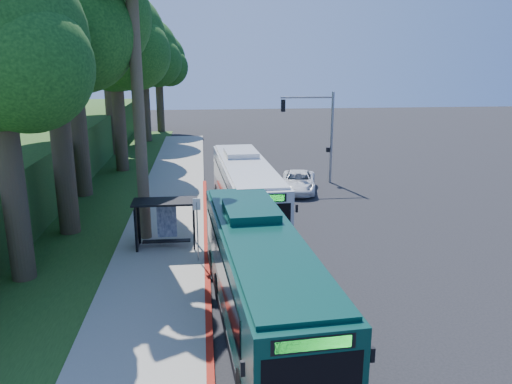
{
  "coord_description": "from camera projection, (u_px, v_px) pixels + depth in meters",
  "views": [
    {
      "loc": [
        -5.03,
        -27.18,
        9.36
      ],
      "look_at": [
        -2.0,
        1.0,
        1.79
      ],
      "focal_mm": 35.0,
      "sensor_mm": 36.0,
      "label": 1
    }
  ],
  "objects": [
    {
      "name": "stop_sign_pole",
      "position": [
        197.0,
        221.0,
        23.15
      ],
      "size": [
        0.35,
        0.06,
        3.17
      ],
      "color": "gray",
      "rests_on": "ground"
    },
    {
      "name": "tree_5",
      "position": [
        159.0,
        62.0,
        64.07
      ],
      "size": [
        7.35,
        7.0,
        12.86
      ],
      "color": "#382B1E",
      "rests_on": "ground"
    },
    {
      "name": "sidewalk",
      "position": [
        165.0,
        229.0,
        28.28
      ],
      "size": [
        4.5,
        70.0,
        0.12
      ],
      "primitive_type": "cube",
      "color": "gray",
      "rests_on": "ground"
    },
    {
      "name": "white_bus",
      "position": [
        245.0,
        190.0,
        29.46
      ],
      "size": [
        3.45,
        13.17,
        3.89
      ],
      "rotation": [
        0.0,
        0.0,
        0.05
      ],
      "color": "silver",
      "rests_on": "ground"
    },
    {
      "name": "teal_bus",
      "position": [
        260.0,
        276.0,
        17.77
      ],
      "size": [
        3.66,
        13.15,
        3.87
      ],
      "rotation": [
        0.0,
        0.0,
        0.07
      ],
      "color": "#09322B",
      "rests_on": "ground"
    },
    {
      "name": "tree_0",
      "position": [
        51.0,
        21.0,
        24.86
      ],
      "size": [
        8.4,
        8.0,
        15.7
      ],
      "color": "#382B1E",
      "rests_on": "ground"
    },
    {
      "name": "tree_3",
      "position": [
        107.0,
        31.0,
        47.56
      ],
      "size": [
        10.08,
        9.6,
        17.28
      ],
      "color": "#382B1E",
      "rests_on": "ground"
    },
    {
      "name": "bus_shelter",
      "position": [
        161.0,
        214.0,
        25.09
      ],
      "size": [
        3.2,
        1.51,
        2.55
      ],
      "color": "black",
      "rests_on": "ground"
    },
    {
      "name": "pickup",
      "position": [
        298.0,
        182.0,
        36.31
      ],
      "size": [
        3.44,
        5.6,
        1.45
      ],
      "primitive_type": "imported",
      "rotation": [
        0.0,
        0.0,
        -0.21
      ],
      "color": "white",
      "rests_on": "ground"
    },
    {
      "name": "ground",
      "position": [
        292.0,
        225.0,
        29.05
      ],
      "size": [
        140.0,
        140.0,
        0.0
      ],
      "primitive_type": "plane",
      "color": "black",
      "rests_on": "ground"
    },
    {
      "name": "grass_verge",
      "position": [
        82.0,
        207.0,
        32.5
      ],
      "size": [
        8.0,
        70.0,
        0.06
      ],
      "primitive_type": "cube",
      "color": "#234719",
      "rests_on": "ground"
    },
    {
      "name": "traffic_signal_pole",
      "position": [
        319.0,
        126.0,
        37.9
      ],
      "size": [
        4.1,
        0.3,
        7.0
      ],
      "color": "gray",
      "rests_on": "ground"
    },
    {
      "name": "tree_1",
      "position": [
        69.0,
        5.0,
        32.05
      ],
      "size": [
        10.5,
        10.0,
        18.26
      ],
      "color": "#382B1E",
      "rests_on": "ground"
    },
    {
      "name": "red_curb",
      "position": [
        207.0,
        253.0,
        24.67
      ],
      "size": [
        0.25,
        30.0,
        0.13
      ],
      "primitive_type": "cube",
      "color": "maroon",
      "rests_on": "ground"
    },
    {
      "name": "tree_2",
      "position": [
        115.0,
        45.0,
        40.47
      ],
      "size": [
        8.82,
        8.4,
        15.12
      ],
      "color": "#382B1E",
      "rests_on": "ground"
    },
    {
      "name": "tree_4",
      "position": [
        144.0,
        56.0,
        56.09
      ],
      "size": [
        8.4,
        8.0,
        14.14
      ],
      "color": "#382B1E",
      "rests_on": "ground"
    }
  ]
}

